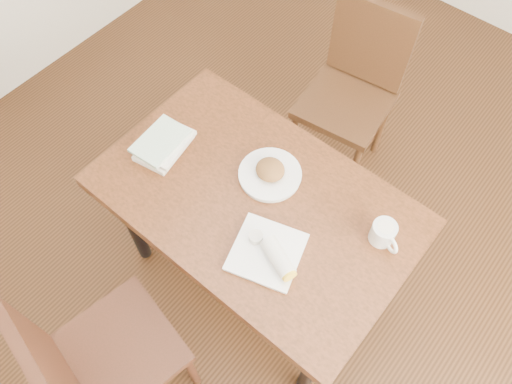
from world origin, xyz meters
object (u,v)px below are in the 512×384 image
Objects in this scene: chair_near at (94,360)px; coffee_mug at (384,233)px; chair_far at (355,83)px; book_stack at (164,144)px; plate_burrito at (270,254)px; table at (256,210)px; plate_scone at (270,173)px.

coffee_mug is (0.56, 0.96, 0.25)m from chair_near.
chair_far is 1.05m from book_stack.
book_stack is at bearing 171.28° from plate_burrito.
table is 0.16m from plate_scone.
coffee_mug is (0.49, 0.05, 0.02)m from plate_scone.
chair_far is 3.76× the size of book_stack.
chair_near is at bearing -89.07° from chair_far.
coffee_mug reaches higher than plate_burrito.
plate_scone is 0.49m from coffee_mug.
plate_burrito reaches higher than table.
plate_burrito is 0.64m from book_stack.
plate_burrito is at bearing -38.34° from table.
table is 0.82m from chair_near.
plate_scone reaches higher than book_stack.
book_stack is (-0.63, 0.10, 0.00)m from plate_burrito.
plate_scone reaches higher than table.
coffee_mug is 0.42× the size of plate_burrito.
coffee_mug is at bearing 49.42° from plate_burrito.
plate_scone is at bearing 129.04° from plate_burrito.
chair_far is at bearing 72.07° from book_stack.
plate_burrito is (0.22, -0.27, 0.00)m from plate_scone.
coffee_mug is 0.51× the size of book_stack.
plate_scone is (-0.02, 0.11, 0.11)m from table.
plate_scone is 0.45m from book_stack.
chair_near is 3.76× the size of book_stack.
chair_near and chair_far have the same top height.
table is at bearing -78.47° from plate_scone.
plate_scone is 1.94× the size of coffee_mug.
chair_far reaches higher than plate_burrito.
plate_burrito is at bearing 66.16° from chair_near.
plate_burrito is at bearing -50.96° from plate_scone.
chair_near is at bearing -119.98° from coffee_mug.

